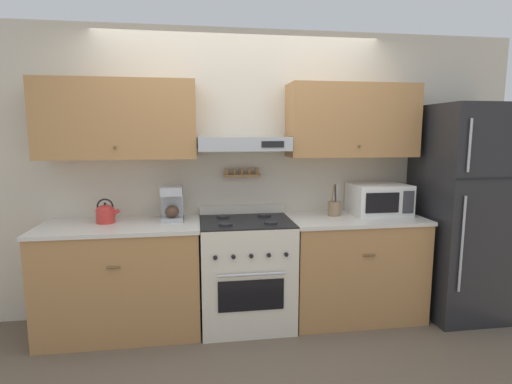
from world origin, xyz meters
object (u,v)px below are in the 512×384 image
at_px(stove_range, 246,272).
at_px(utensil_crock, 334,208).
at_px(refrigerator, 464,211).
at_px(microwave, 379,199).
at_px(coffee_maker, 172,203).
at_px(tea_kettle, 106,213).

bearing_deg(stove_range, utensil_crock, 6.51).
xyz_separation_m(refrigerator, microwave, (-0.74, 0.16, 0.10)).
distance_m(stove_range, coffee_maker, 0.86).
height_order(refrigerator, utensil_crock, refrigerator).
relative_size(stove_range, refrigerator, 0.52).
bearing_deg(refrigerator, utensil_crock, 172.82).
distance_m(tea_kettle, microwave, 2.39).
bearing_deg(stove_range, microwave, 5.09).
bearing_deg(utensil_crock, refrigerator, -7.18).
xyz_separation_m(refrigerator, coffee_maker, (-2.59, 0.17, 0.11)).
relative_size(refrigerator, utensil_crock, 6.70).
relative_size(microwave, utensil_crock, 1.78).
bearing_deg(utensil_crock, tea_kettle, -180.00).
bearing_deg(microwave, utensil_crock, -177.61).
bearing_deg(tea_kettle, stove_range, -4.58).
bearing_deg(tea_kettle, refrigerator, -2.69).
bearing_deg(refrigerator, stove_range, 178.41).
distance_m(microwave, utensil_crock, 0.43).
distance_m(stove_range, microwave, 1.37).
height_order(coffee_maker, utensil_crock, coffee_maker).
bearing_deg(tea_kettle, microwave, 0.43).
xyz_separation_m(stove_range, microwave, (1.24, 0.11, 0.59)).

